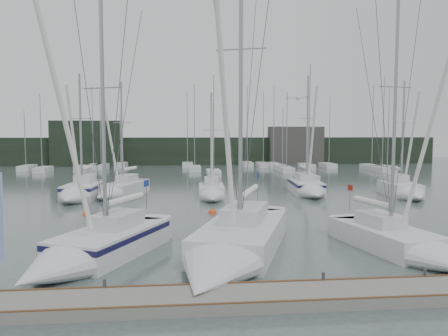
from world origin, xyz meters
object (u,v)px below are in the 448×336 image
Objects in this scene: buoy_a at (212,213)px; buoy_b at (260,213)px; sailboat_near_left at (89,251)px; sailboat_near_center at (230,250)px; sailboat_mid_a at (79,193)px; sailboat_mid_d at (309,189)px; sailboat_near_right at (411,247)px; buoy_c at (86,215)px; sailboat_mid_c at (212,193)px; sailboat_mid_b at (117,191)px; sailboat_mid_e at (405,191)px.

buoy_a is 3.49m from buoy_b.
sailboat_near_center is (6.34, -0.48, 0.00)m from sailboat_near_left.
sailboat_mid_a is 16.44m from buoy_b.
sailboat_near_center is at bearing -56.34° from sailboat_mid_a.
sailboat_near_right is at bearing -88.77° from sailboat_mid_d.
sailboat_near_right reaches higher than sailboat_mid_d.
sailboat_near_center is 31.77× the size of buoy_c.
sailboat_mid_c is 18.82× the size of buoy_b.
buoy_a is at bearing 109.21° from sailboat_near_center.
sailboat_near_left reaches higher than sailboat_mid_b.
sailboat_mid_a is at bearing 138.91° from sailboat_near_center.
sailboat_mid_b reaches higher than sailboat_mid_c.
sailboat_mid_a is 20.96m from sailboat_mid_d.
buoy_b is (14.65, -7.44, -0.65)m from sailboat_mid_a.
sailboat_mid_c is (0.50, 19.19, -0.08)m from sailboat_near_center.
buoy_c is (-9.03, 12.69, -0.61)m from sailboat_near_center.
sailboat_mid_b reaches higher than buoy_a.
sailboat_mid_c is 11.54m from buoy_c.
sailboat_near_right is at bearing -64.66° from sailboat_mid_c.
buoy_c is (-27.07, -5.59, -0.58)m from sailboat_mid_e.
sailboat_mid_a reaches higher than buoy_b.
sailboat_mid_e is (17.54, -0.91, 0.05)m from sailboat_mid_c.
sailboat_mid_e is at bearing 50.77° from sailboat_near_right.
buoy_b is at bearing 93.36° from sailboat_near_center.
sailboat_mid_d reaches higher than sailboat_mid_b.
buoy_b is at bearing -63.71° from sailboat_mid_c.
buoy_c is at bearing 144.96° from sailboat_near_center.
sailboat_near_center is 19.20m from sailboat_mid_c.
sailboat_mid_b is 8.79m from sailboat_mid_c.
sailboat_near_right is at bearing -109.99° from sailboat_mid_e.
sailboat_near_left is 25.35× the size of buoy_c.
sailboat_mid_c is 16.48× the size of buoy_a.
sailboat_near_center reaches higher than sailboat_near_left.
sailboat_near_left reaches higher than sailboat_mid_a.
sailboat_mid_a is 29.17m from sailboat_mid_e.
buoy_a is (-9.76, -8.38, -0.60)m from sailboat_mid_d.
buoy_c is at bearing 178.08° from buoy_b.
sailboat_mid_b is 14.71m from buoy_b.
sailboat_mid_b is (-16.60, 21.22, 0.05)m from sailboat_near_right.
sailboat_mid_c is (8.53, -2.12, -0.03)m from sailboat_mid_b.
sailboat_mid_d is (20.93, 1.13, -0.05)m from sailboat_mid_a.
sailboat_near_center reaches higher than sailboat_mid_b.
sailboat_mid_a is at bearing 106.39° from buoy_c.
sailboat_near_center is 1.66× the size of sailboat_mid_c.
sailboat_mid_c is (11.59, -0.52, -0.12)m from sailboat_mid_a.
buoy_b is at bearing 100.64° from sailboat_near_right.
sailboat_near_left is at bearing 166.78° from sailboat_near_right.
sailboat_near_right is 13.18m from buoy_b.
sailboat_near_left is at bearing -164.78° from sailboat_near_center.
sailboat_near_left is 1.32× the size of sailboat_mid_c.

